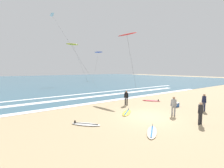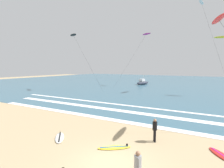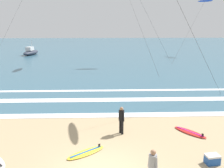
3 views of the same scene
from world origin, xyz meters
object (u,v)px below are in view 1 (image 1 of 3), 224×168
at_px(surfboard_foreground_flat, 151,101).
at_px(kite_blue_low_near, 99,52).
at_px(surfboard_left_pile, 86,124).
at_px(surfer_background_far, 201,111).
at_px(surfer_left_far, 126,97).
at_px(cooler_box, 176,105).
at_px(kite_white_mid_center, 52,15).
at_px(surfer_mid_group, 174,104).
at_px(kite_red_far_left, 127,35).
at_px(surfboard_near_water, 127,113).
at_px(kite_yellow_high_left, 72,45).
at_px(surfer_right_near, 204,101).
at_px(surfboard_right_spare, 152,132).

bearing_deg(surfboard_foreground_flat, kite_blue_low_near, 68.83).
bearing_deg(surfboard_left_pile, surfer_background_far, -34.78).
bearing_deg(surfer_background_far, kite_blue_low_near, 68.09).
relative_size(surfer_left_far, cooler_box, 2.38).
relative_size(kite_white_mid_center, cooler_box, 25.91).
distance_m(surfer_mid_group, kite_red_far_left, 12.03).
xyz_separation_m(surfboard_near_water, kite_yellow_high_left, (5.94, 27.83, 10.03)).
bearing_deg(kite_white_mid_center, surfboard_left_pile, -101.26).
height_order(kite_white_mid_center, cooler_box, kite_white_mid_center).
bearing_deg(kite_red_far_left, surfer_mid_group, -105.92).
distance_m(surfer_right_near, kite_yellow_high_left, 32.71).
height_order(surfboard_foreground_flat, kite_white_mid_center, kite_white_mid_center).
height_order(surfer_left_far, surfboard_left_pile, surfer_left_far).
relative_size(surfer_mid_group, cooler_box, 2.38).
relative_size(surfboard_right_spare, cooler_box, 3.02).
relative_size(surfboard_right_spare, kite_white_mid_center, 0.12).
bearing_deg(surfboard_left_pile, kite_red_far_left, 35.37).
distance_m(surfer_background_far, surfer_right_near, 4.20).
bearing_deg(cooler_box, kite_white_mid_center, 96.97).
height_order(surfboard_right_spare, surfboard_left_pile, same).
distance_m(surfer_left_far, surfboard_right_spare, 7.25).
height_order(surfer_right_near, kite_yellow_high_left, kite_yellow_high_left).
height_order(surfboard_left_pile, kite_white_mid_center, kite_white_mid_center).
distance_m(surfer_right_near, surfboard_left_pile, 10.96).
relative_size(surfer_background_far, kite_blue_low_near, 0.12).
height_order(surfboard_right_spare, kite_white_mid_center, kite_white_mid_center).
bearing_deg(surfboard_right_spare, kite_yellow_high_left, 76.89).
height_order(kite_red_far_left, cooler_box, kite_red_far_left).
bearing_deg(kite_yellow_high_left, surfboard_right_spare, -103.11).
height_order(surfboard_left_pile, kite_yellow_high_left, kite_yellow_high_left).
bearing_deg(surfer_background_far, surfboard_near_water, 114.87).
relative_size(surfer_right_near, kite_red_far_left, 0.18).
bearing_deg(kite_blue_low_near, surfer_background_far, -111.91).
bearing_deg(kite_blue_low_near, kite_white_mid_center, -153.81).
relative_size(surfboard_near_water, kite_red_far_left, 0.23).
distance_m(surfboard_foreground_flat, kite_blue_low_near, 40.92).
xyz_separation_m(kite_blue_low_near, cooler_box, (-14.43, -40.36, -9.83)).
bearing_deg(surfer_right_near, surfboard_near_water, 150.23).
distance_m(kite_blue_low_near, kite_yellow_high_left, 18.23).
height_order(surfboard_right_spare, kite_yellow_high_left, kite_yellow_high_left).
bearing_deg(kite_white_mid_center, surfer_background_far, -89.27).
height_order(surfboard_near_water, surfboard_left_pile, same).
relative_size(surfboard_left_pile, kite_white_mid_center, 0.11).
relative_size(surfer_right_near, cooler_box, 2.38).
xyz_separation_m(surfer_left_far, cooler_box, (3.86, -3.42, -0.74)).
height_order(surfer_mid_group, surfboard_foreground_flat, surfer_mid_group).
relative_size(surfer_mid_group, kite_blue_low_near, 0.12).
distance_m(kite_blue_low_near, kite_white_mid_center, 21.53).
distance_m(kite_yellow_high_left, cooler_box, 30.61).
height_order(surfer_background_far, kite_yellow_high_left, kite_yellow_high_left).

